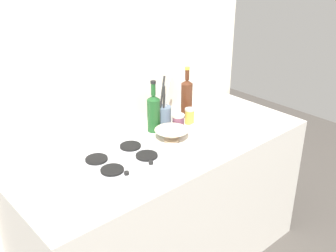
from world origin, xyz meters
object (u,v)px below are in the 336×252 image
(plate_stack, at_px, (226,111))
(butter_dish, at_px, (202,129))
(wine_bottle_leftmost, at_px, (154,112))
(condiment_jar_front, at_px, (190,116))
(mixing_bowl, at_px, (172,135))
(condiment_jar_rear, at_px, (178,122))
(utensil_crock, at_px, (164,113))
(stovetop_hob, at_px, (122,160))
(wine_bottle_mid_left, at_px, (187,97))

(plate_stack, xyz_separation_m, butter_dish, (-0.29, -0.07, -0.01))
(wine_bottle_leftmost, bearing_deg, plate_stack, -18.52)
(plate_stack, height_order, condiment_jar_front, condiment_jar_front)
(mixing_bowl, bearing_deg, condiment_jar_rear, 31.80)
(butter_dish, xyz_separation_m, utensil_crock, (-0.08, 0.26, 0.04))
(wine_bottle_leftmost, height_order, utensil_crock, same)
(wine_bottle_leftmost, distance_m, condiment_jar_rear, 0.17)
(wine_bottle_leftmost, bearing_deg, condiment_jar_rear, -40.74)
(butter_dish, bearing_deg, stovetop_hob, 175.28)
(wine_bottle_mid_left, bearing_deg, mixing_bowl, -146.92)
(wine_bottle_mid_left, distance_m, mixing_bowl, 0.39)
(stovetop_hob, bearing_deg, plate_stack, 1.74)
(butter_dish, distance_m, condiment_jar_front, 0.17)
(wine_bottle_mid_left, height_order, condiment_jar_front, wine_bottle_mid_left)
(stovetop_hob, height_order, condiment_jar_front, condiment_jar_front)
(plate_stack, xyz_separation_m, utensil_crock, (-0.37, 0.19, 0.03))
(wine_bottle_mid_left, bearing_deg, condiment_jar_front, -124.69)
(wine_bottle_mid_left, bearing_deg, butter_dish, -114.58)
(plate_stack, height_order, utensil_crock, utensil_crock)
(wine_bottle_mid_left, relative_size, condiment_jar_rear, 3.16)
(utensil_crock, bearing_deg, plate_stack, -26.67)
(stovetop_hob, distance_m, wine_bottle_mid_left, 0.73)
(stovetop_hob, xyz_separation_m, condiment_jar_rear, (0.49, 0.09, 0.04))
(condiment_jar_rear, bearing_deg, butter_dish, -61.45)
(stovetop_hob, bearing_deg, wine_bottle_mid_left, 17.87)
(mixing_bowl, height_order, condiment_jar_front, condiment_jar_front)
(mixing_bowl, xyz_separation_m, utensil_crock, (0.11, 0.20, 0.04))
(mixing_bowl, bearing_deg, wine_bottle_mid_left, 33.08)
(stovetop_hob, bearing_deg, mixing_bowl, 2.07)
(stovetop_hob, xyz_separation_m, utensil_crock, (0.48, 0.21, 0.06))
(stovetop_hob, distance_m, mixing_bowl, 0.37)
(wine_bottle_mid_left, xyz_separation_m, butter_dish, (-0.12, -0.27, -0.10))
(stovetop_hob, distance_m, condiment_jar_front, 0.62)
(mixing_bowl, xyz_separation_m, condiment_jar_front, (0.25, 0.10, 0.01))
(condiment_jar_rear, bearing_deg, plate_stack, -9.74)
(butter_dish, bearing_deg, condiment_jar_front, 72.78)
(utensil_crock, height_order, condiment_jar_rear, utensil_crock)
(mixing_bowl, bearing_deg, wine_bottle_leftmost, 87.24)
(condiment_jar_front, bearing_deg, condiment_jar_rear, -167.17)
(butter_dish, relative_size, condiment_jar_rear, 1.33)
(plate_stack, distance_m, wine_bottle_leftmost, 0.51)
(stovetop_hob, distance_m, utensil_crock, 0.53)
(condiment_jar_front, distance_m, condiment_jar_rear, 0.13)
(wine_bottle_leftmost, xyz_separation_m, wine_bottle_mid_left, (0.31, 0.03, 0.01))
(wine_bottle_leftmost, distance_m, utensil_crock, 0.12)
(plate_stack, relative_size, mixing_bowl, 1.09)
(condiment_jar_front, bearing_deg, butter_dish, -107.22)
(wine_bottle_mid_left, distance_m, condiment_jar_rear, 0.25)
(wine_bottle_mid_left, distance_m, utensil_crock, 0.21)
(utensil_crock, bearing_deg, butter_dish, -72.69)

